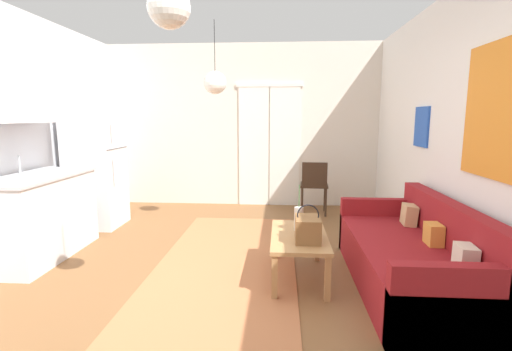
{
  "coord_description": "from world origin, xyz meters",
  "views": [
    {
      "loc": [
        0.68,
        -2.93,
        1.51
      ],
      "look_at": [
        0.38,
        1.42,
        0.82
      ],
      "focal_mm": 25.77,
      "sensor_mm": 36.0,
      "label": 1
    }
  ],
  "objects_px": {
    "handbag": "(308,229)",
    "pendant_lamp_far": "(215,83)",
    "couch": "(415,260)",
    "bamboo_vase": "(299,219)",
    "accent_chair": "(314,184)",
    "refrigerator": "(96,165)",
    "pendant_lamp_near": "(169,7)",
    "coffee_table": "(299,240)"
  },
  "relations": [
    {
      "from": "refrigerator",
      "to": "bamboo_vase",
      "type": "bearing_deg",
      "value": -27.19
    },
    {
      "from": "couch",
      "to": "bamboo_vase",
      "type": "height_order",
      "value": "bamboo_vase"
    },
    {
      "from": "couch",
      "to": "pendant_lamp_near",
      "type": "xyz_separation_m",
      "value": [
        -1.89,
        -0.86,
        1.92
      ]
    },
    {
      "from": "refrigerator",
      "to": "accent_chair",
      "type": "bearing_deg",
      "value": 14.47
    },
    {
      "from": "couch",
      "to": "accent_chair",
      "type": "relative_size",
      "value": 2.37
    },
    {
      "from": "coffee_table",
      "to": "pendant_lamp_far",
      "type": "relative_size",
      "value": 1.04
    },
    {
      "from": "refrigerator",
      "to": "pendant_lamp_far",
      "type": "bearing_deg",
      "value": -1.63
    },
    {
      "from": "bamboo_vase",
      "to": "accent_chair",
      "type": "relative_size",
      "value": 0.54
    },
    {
      "from": "couch",
      "to": "handbag",
      "type": "xyz_separation_m",
      "value": [
        -0.96,
        -0.03,
        0.27
      ]
    },
    {
      "from": "refrigerator",
      "to": "pendant_lamp_far",
      "type": "xyz_separation_m",
      "value": [
        1.69,
        -0.05,
        1.09
      ]
    },
    {
      "from": "pendant_lamp_far",
      "to": "pendant_lamp_near",
      "type": "bearing_deg",
      "value": -86.21
    },
    {
      "from": "handbag",
      "to": "couch",
      "type": "bearing_deg",
      "value": 1.63
    },
    {
      "from": "refrigerator",
      "to": "handbag",
      "type": "bearing_deg",
      "value": -31.14
    },
    {
      "from": "handbag",
      "to": "pendant_lamp_near",
      "type": "distance_m",
      "value": 2.07
    },
    {
      "from": "bamboo_vase",
      "to": "pendant_lamp_near",
      "type": "relative_size",
      "value": 0.67
    },
    {
      "from": "accent_chair",
      "to": "pendant_lamp_near",
      "type": "height_order",
      "value": "pendant_lamp_near"
    },
    {
      "from": "bamboo_vase",
      "to": "pendant_lamp_far",
      "type": "relative_size",
      "value": 0.49
    },
    {
      "from": "couch",
      "to": "accent_chair",
      "type": "height_order",
      "value": "accent_chair"
    },
    {
      "from": "couch",
      "to": "bamboo_vase",
      "type": "bearing_deg",
      "value": 165.76
    },
    {
      "from": "pendant_lamp_far",
      "to": "refrigerator",
      "type": "bearing_deg",
      "value": 178.37
    },
    {
      "from": "handbag",
      "to": "pendant_lamp_far",
      "type": "xyz_separation_m",
      "value": [
        -1.1,
        1.64,
        1.42
      ]
    },
    {
      "from": "couch",
      "to": "pendant_lamp_near",
      "type": "distance_m",
      "value": 2.83
    },
    {
      "from": "coffee_table",
      "to": "pendant_lamp_near",
      "type": "bearing_deg",
      "value": -130.93
    },
    {
      "from": "refrigerator",
      "to": "pendant_lamp_near",
      "type": "distance_m",
      "value": 3.4
    },
    {
      "from": "refrigerator",
      "to": "accent_chair",
      "type": "xyz_separation_m",
      "value": [
        3.07,
        0.79,
        -0.37
      ]
    },
    {
      "from": "bamboo_vase",
      "to": "refrigerator",
      "type": "bearing_deg",
      "value": 152.81
    },
    {
      "from": "handbag",
      "to": "accent_chair",
      "type": "height_order",
      "value": "accent_chair"
    },
    {
      "from": "handbag",
      "to": "accent_chair",
      "type": "relative_size",
      "value": 0.4
    },
    {
      "from": "pendant_lamp_near",
      "to": "bamboo_vase",
      "type": "bearing_deg",
      "value": 52.21
    },
    {
      "from": "coffee_table",
      "to": "bamboo_vase",
      "type": "relative_size",
      "value": 2.12
    },
    {
      "from": "coffee_table",
      "to": "pendant_lamp_near",
      "type": "distance_m",
      "value": 2.25
    },
    {
      "from": "pendant_lamp_near",
      "to": "pendant_lamp_far",
      "type": "bearing_deg",
      "value": 93.79
    },
    {
      "from": "coffee_table",
      "to": "pendant_lamp_near",
      "type": "height_order",
      "value": "pendant_lamp_near"
    },
    {
      "from": "accent_chair",
      "to": "pendant_lamp_far",
      "type": "distance_m",
      "value": 2.17
    },
    {
      "from": "pendant_lamp_far",
      "to": "couch",
      "type": "bearing_deg",
      "value": -38.09
    },
    {
      "from": "refrigerator",
      "to": "pendant_lamp_far",
      "type": "height_order",
      "value": "pendant_lamp_far"
    },
    {
      "from": "coffee_table",
      "to": "accent_chair",
      "type": "xyz_separation_m",
      "value": [
        0.34,
        2.31,
        0.12
      ]
    },
    {
      "from": "coffee_table",
      "to": "handbag",
      "type": "height_order",
      "value": "handbag"
    },
    {
      "from": "coffee_table",
      "to": "refrigerator",
      "type": "xyz_separation_m",
      "value": [
        -2.73,
        1.52,
        0.49
      ]
    },
    {
      "from": "bamboo_vase",
      "to": "handbag",
      "type": "distance_m",
      "value": 0.29
    },
    {
      "from": "accent_chair",
      "to": "bamboo_vase",
      "type": "bearing_deg",
      "value": 84.95
    },
    {
      "from": "bamboo_vase",
      "to": "pendant_lamp_far",
      "type": "bearing_deg",
      "value": 127.39
    }
  ]
}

